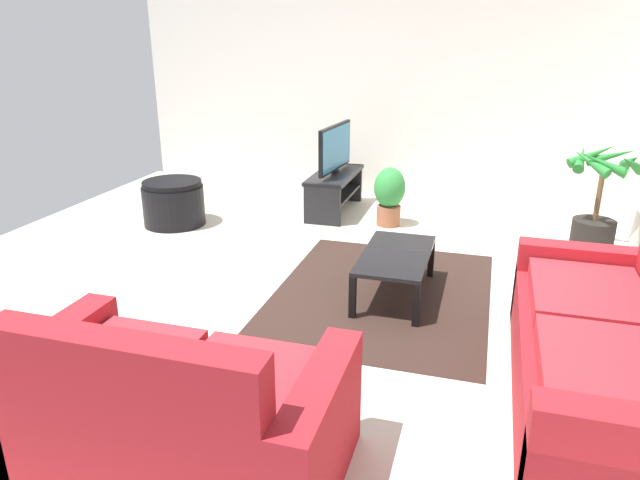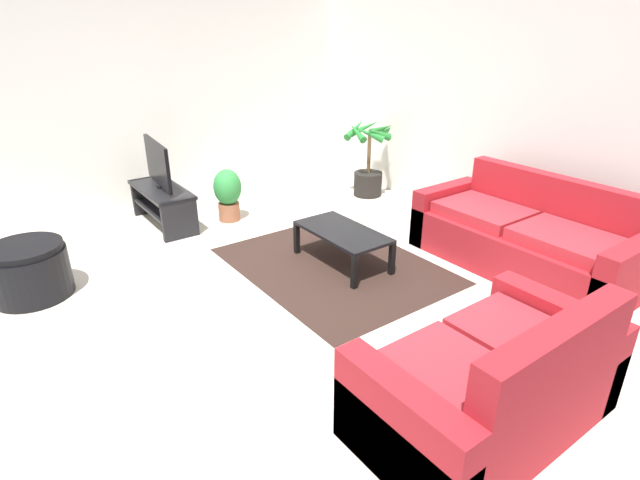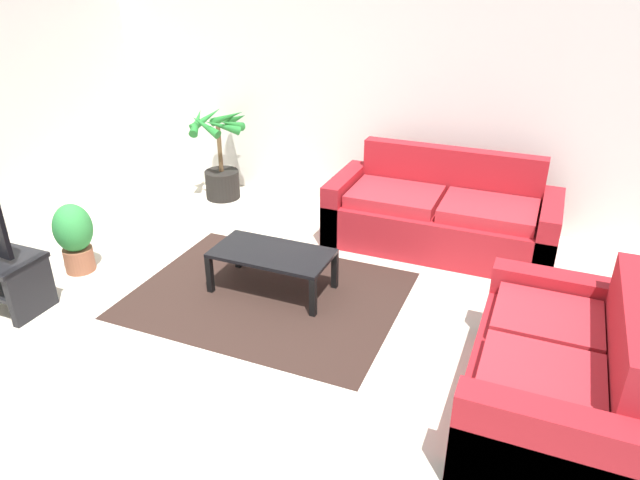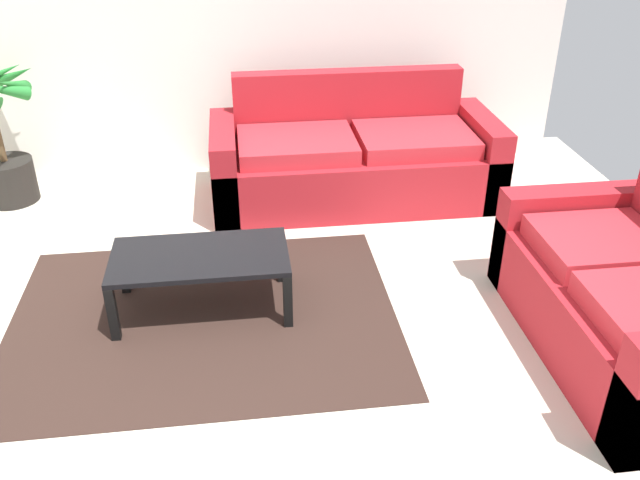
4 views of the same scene
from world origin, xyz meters
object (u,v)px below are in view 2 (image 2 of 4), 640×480
(potted_plant_small, at_px, (228,193))
(couch_loveseat, at_px, (490,385))
(tv_stand, at_px, (163,201))
(tv, at_px, (158,164))
(ottoman, at_px, (29,271))
(potted_palm, at_px, (369,164))
(couch_main, at_px, (524,240))
(coffee_table, at_px, (342,235))

(potted_plant_small, bearing_deg, couch_loveseat, -4.35)
(couch_loveseat, xyz_separation_m, potted_plant_small, (-4.03, 0.31, 0.05))
(tv_stand, bearing_deg, tv, 84.77)
(tv, distance_m, ottoman, 1.91)
(tv_stand, bearing_deg, ottoman, -58.48)
(potted_palm, bearing_deg, couch_loveseat, -31.90)
(tv, relative_size, ottoman, 1.38)
(tv_stand, height_order, potted_palm, potted_palm)
(couch_main, bearing_deg, tv, -142.71)
(coffee_table, relative_size, potted_palm, 0.96)
(coffee_table, bearing_deg, tv, -152.97)
(couch_main, xyz_separation_m, potted_plant_small, (-2.90, -1.76, 0.05))
(coffee_table, height_order, potted_plant_small, potted_plant_small)
(couch_loveseat, distance_m, potted_palm, 4.42)
(tv_stand, distance_m, coffee_table, 2.36)
(couch_loveseat, xyz_separation_m, coffee_table, (-2.25, 0.68, 0.02))
(tv_stand, xyz_separation_m, coffee_table, (2.10, 1.07, 0.02))
(couch_loveseat, bearing_deg, couch_main, 118.61)
(couch_main, distance_m, coffee_table, 1.79)
(couch_main, height_order, tv_stand, couch_main)
(couch_main, xyz_separation_m, coffee_table, (-1.13, -1.39, 0.02))
(potted_palm, bearing_deg, potted_plant_small, -97.85)
(tv, bearing_deg, potted_palm, 77.58)
(coffee_table, bearing_deg, ottoman, -113.26)
(tv, height_order, coffee_table, tv)
(tv, bearing_deg, couch_loveseat, 5.16)
(tv_stand, height_order, tv, tv)
(tv, height_order, ottoman, tv)
(couch_main, height_order, ottoman, couch_main)
(potted_palm, distance_m, ottoman, 4.32)
(potted_palm, height_order, potted_plant_small, potted_palm)
(coffee_table, distance_m, ottoman, 2.88)
(potted_plant_small, bearing_deg, tv, -114.65)
(tv_stand, relative_size, potted_palm, 1.06)
(couch_loveseat, bearing_deg, coffee_table, 163.26)
(ottoman, bearing_deg, couch_loveseat, 30.11)
(potted_plant_small, bearing_deg, tv_stand, -114.57)
(tv, relative_size, potted_palm, 0.88)
(potted_palm, height_order, ottoman, potted_palm)
(couch_loveseat, bearing_deg, tv_stand, -174.80)
(couch_main, bearing_deg, potted_palm, 174.11)
(ottoman, bearing_deg, couch_main, 60.67)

